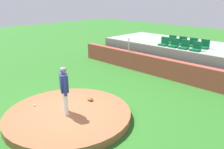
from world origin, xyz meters
name	(u,v)px	position (x,y,z in m)	size (l,w,h in m)	color
ground_plane	(69,118)	(0.00, 0.00, 0.00)	(60.00, 60.00, 0.00)	#2A6B22
pitchers_mound	(69,115)	(0.00, 0.00, 0.14)	(4.58, 4.58, 0.27)	#955A3A
pitcher	(64,86)	(0.00, -0.10, 1.30)	(0.73, 0.45, 1.77)	white
baseball	(34,105)	(-1.31, -0.65, 0.31)	(0.07, 0.07, 0.07)	white
fielding_glove	(90,99)	(-0.19, 1.20, 0.33)	(0.30, 0.20, 0.11)	brown
brick_barrier	(166,68)	(0.00, 6.48, 0.53)	(12.95, 0.40, 1.07)	#A14638
fence_post_left	(129,45)	(-2.73, 6.48, 1.48)	(0.06, 0.06, 0.82)	silver
bleacher_platform	(190,56)	(0.00, 9.25, 0.75)	(11.12, 4.14, 1.50)	gray
stadium_chair_0	(164,43)	(-1.03, 7.72, 1.65)	(0.48, 0.44, 0.50)	#0E6035
stadium_chair_1	(174,44)	(-0.35, 7.73, 1.65)	(0.48, 0.44, 0.50)	#0E6035
stadium_chair_2	(184,46)	(0.32, 7.70, 1.65)	(0.48, 0.44, 0.50)	#0E6035
stadium_chair_3	(196,48)	(1.02, 7.67, 1.65)	(0.48, 0.44, 0.50)	#0E6035
stadium_chair_4	(172,41)	(-1.03, 8.59, 1.65)	(0.48, 0.44, 0.50)	#0E6035
stadium_chair_5	(182,42)	(-0.33, 8.62, 1.65)	(0.48, 0.44, 0.50)	#0E6035
stadium_chair_6	(193,44)	(0.36, 8.62, 1.65)	(0.48, 0.44, 0.50)	#0E6035
stadium_chair_7	(204,46)	(1.06, 8.60, 1.65)	(0.48, 0.44, 0.50)	#0E6035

